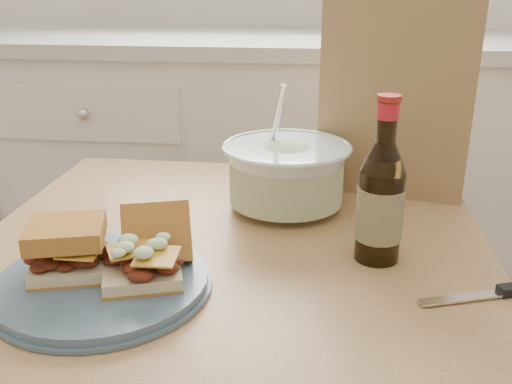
# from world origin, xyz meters

# --- Properties ---
(cabinet_run) EXTENTS (2.50, 0.64, 0.94)m
(cabinet_run) POSITION_xyz_m (-0.00, 1.70, 0.47)
(cabinet_run) COLOR white
(cabinet_run) RESTS_ON ground
(dining_table) EXTENTS (0.85, 0.85, 0.70)m
(dining_table) POSITION_xyz_m (0.02, 0.71, 0.60)
(dining_table) COLOR tan
(dining_table) RESTS_ON ground
(plate) EXTENTS (0.30, 0.30, 0.02)m
(plate) POSITION_xyz_m (-0.13, 0.55, 0.71)
(plate) COLOR #465F72
(plate) RESTS_ON dining_table
(sandwich_left) EXTENTS (0.12, 0.12, 0.08)m
(sandwich_left) POSITION_xyz_m (-0.18, 0.55, 0.76)
(sandwich_left) COLOR #CAB58E
(sandwich_left) RESTS_ON plate
(sandwich_right) EXTENTS (0.13, 0.17, 0.09)m
(sandwich_right) POSITION_xyz_m (-0.07, 0.57, 0.75)
(sandwich_right) COLOR #CAB58E
(sandwich_right) RESTS_ON plate
(coleslaw_bowl) EXTENTS (0.24, 0.24, 0.24)m
(coleslaw_bowl) POSITION_xyz_m (0.10, 0.87, 0.77)
(coleslaw_bowl) COLOR white
(coleslaw_bowl) RESTS_ON dining_table
(beer_bottle) EXTENTS (0.07, 0.07, 0.26)m
(beer_bottle) POSITION_xyz_m (0.26, 0.68, 0.80)
(beer_bottle) COLOR black
(beer_bottle) RESTS_ON dining_table
(knife) EXTENTS (0.19, 0.08, 0.01)m
(knife) POSITION_xyz_m (0.43, 0.59, 0.71)
(knife) COLOR silver
(knife) RESTS_ON dining_table
(paper_bag) EXTENTS (0.32, 0.24, 0.37)m
(paper_bag) POSITION_xyz_m (0.32, 1.04, 0.89)
(paper_bag) COLOR #A98652
(paper_bag) RESTS_ON dining_table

